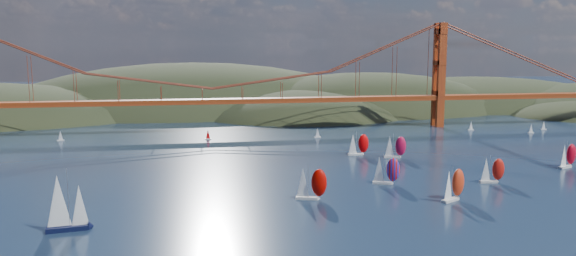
% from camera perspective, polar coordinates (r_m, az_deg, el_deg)
% --- Properties ---
extents(headlands, '(725.00, 225.00, 96.00)m').
position_cam_1_polar(headlands, '(387.80, -1.51, 0.16)').
color(headlands, black).
rests_on(headlands, ground).
extents(bridge, '(552.00, 12.00, 55.00)m').
position_cam_1_polar(bridge, '(281.75, -8.10, 6.06)').
color(bridge, '#8D3310').
rests_on(bridge, ground).
extents(sloop_navy, '(10.01, 6.14, 15.07)m').
position_cam_1_polar(sloop_navy, '(143.34, -21.75, -7.16)').
color(sloop_navy, black).
rests_on(sloop_navy, ground).
extents(racer_0, '(9.08, 5.47, 10.17)m').
position_cam_1_polar(racer_0, '(160.17, 2.31, -5.61)').
color(racer_0, silver).
rests_on(racer_0, ground).
extents(racer_1, '(8.92, 6.87, 10.11)m').
position_cam_1_polar(racer_1, '(165.54, 16.43, -5.50)').
color(racer_1, silver).
rests_on(racer_1, ground).
extents(racer_2, '(7.88, 3.46, 8.95)m').
position_cam_1_polar(racer_2, '(190.49, 20.00, -4.02)').
color(racer_2, silver).
rests_on(racer_2, ground).
extents(racer_3, '(8.51, 4.66, 9.54)m').
position_cam_1_polar(racer_3, '(221.89, 10.80, -1.86)').
color(racer_3, silver).
rests_on(racer_3, ground).
extents(racer_4, '(8.57, 5.79, 9.59)m').
position_cam_1_polar(racer_4, '(224.47, 26.52, -2.49)').
color(racer_4, silver).
rests_on(racer_4, ground).
extents(racer_5, '(8.31, 3.43, 9.52)m').
position_cam_1_polar(racer_5, '(225.20, 7.11, -1.62)').
color(racer_5, white).
rests_on(racer_5, ground).
extents(racer_rwb, '(8.66, 5.84, 9.68)m').
position_cam_1_polar(racer_rwb, '(180.19, 9.90, -4.21)').
color(racer_rwb, silver).
rests_on(racer_rwb, ground).
extents(distant_boat_3, '(3.00, 2.00, 4.70)m').
position_cam_1_polar(distant_boat_3, '(276.62, -22.12, -0.74)').
color(distant_boat_3, silver).
rests_on(distant_boat_3, ground).
extents(distant_boat_4, '(3.00, 2.00, 4.70)m').
position_cam_1_polar(distant_boat_4, '(302.96, 18.10, 0.22)').
color(distant_boat_4, silver).
rests_on(distant_boat_4, ground).
extents(distant_boat_5, '(3.00, 2.00, 4.70)m').
position_cam_1_polar(distant_boat_5, '(303.76, 23.47, -0.04)').
color(distant_boat_5, silver).
rests_on(distant_boat_5, ground).
extents(distant_boat_6, '(3.00, 2.00, 4.70)m').
position_cam_1_polar(distant_boat_6, '(318.53, 24.54, 0.26)').
color(distant_boat_6, silver).
rests_on(distant_boat_6, ground).
extents(distant_boat_8, '(3.00, 2.00, 4.70)m').
position_cam_1_polar(distant_boat_8, '(265.51, 3.02, -0.48)').
color(distant_boat_8, silver).
rests_on(distant_boat_8, ground).
extents(distant_boat_9, '(3.00, 2.00, 4.70)m').
position_cam_1_polar(distant_boat_9, '(262.73, -8.13, -0.65)').
color(distant_boat_9, silver).
rests_on(distant_boat_9, ground).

